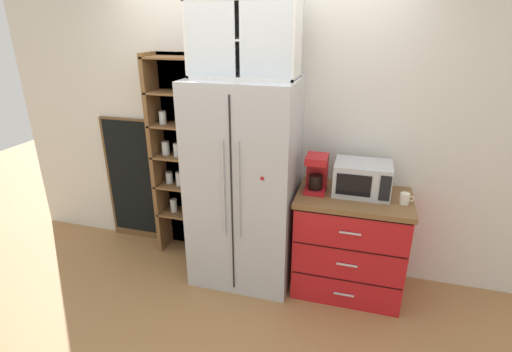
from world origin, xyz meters
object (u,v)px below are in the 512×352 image
at_px(microwave, 362,178).
at_px(chalkboard_menu, 134,180).
at_px(bottle_green, 356,180).
at_px(coffee_maker, 317,173).
at_px(mug_cream, 405,199).
at_px(bottle_cobalt, 356,182).
at_px(refrigerator, 245,184).

bearing_deg(microwave, chalkboard_menu, 174.42).
height_order(bottle_green, chalkboard_menu, chalkboard_menu).
bearing_deg(bottle_green, coffee_maker, -170.59).
height_order(mug_cream, bottle_cobalt, bottle_cobalt).
height_order(coffee_maker, chalkboard_menu, chalkboard_menu).
xyz_separation_m(microwave, coffee_maker, (-0.36, -0.04, 0.03)).
bearing_deg(bottle_cobalt, microwave, 28.79).
bearing_deg(bottle_cobalt, mug_cream, -12.72).
relative_size(bottle_cobalt, bottle_green, 0.97).
xyz_separation_m(coffee_maker, bottle_cobalt, (0.31, 0.02, -0.05)).
bearing_deg(bottle_green, microwave, -11.75).
relative_size(refrigerator, chalkboard_menu, 1.36).
distance_m(coffee_maker, bottle_green, 0.32).
height_order(refrigerator, bottle_green, refrigerator).
height_order(microwave, coffee_maker, coffee_maker).
distance_m(bottle_green, chalkboard_menu, 2.24).
height_order(microwave, mug_cream, microwave).
bearing_deg(microwave, bottle_green, 168.25).
distance_m(coffee_maker, mug_cream, 0.70).
height_order(bottle_cobalt, chalkboard_menu, chalkboard_menu).
relative_size(microwave, chalkboard_menu, 0.34).
xyz_separation_m(microwave, bottle_green, (-0.05, 0.01, -0.02)).
height_order(refrigerator, chalkboard_menu, refrigerator).
bearing_deg(refrigerator, mug_cream, -1.02).
height_order(mug_cream, bottle_green, bottle_green).
distance_m(bottle_cobalt, bottle_green, 0.04).
relative_size(coffee_maker, mug_cream, 2.94).
xyz_separation_m(refrigerator, coffee_maker, (0.60, 0.04, 0.15)).
bearing_deg(mug_cream, bottle_cobalt, 167.28).
distance_m(refrigerator, microwave, 0.97).
bearing_deg(bottle_green, bottle_cobalt, -90.00).
bearing_deg(chalkboard_menu, bottle_cobalt, -6.36).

